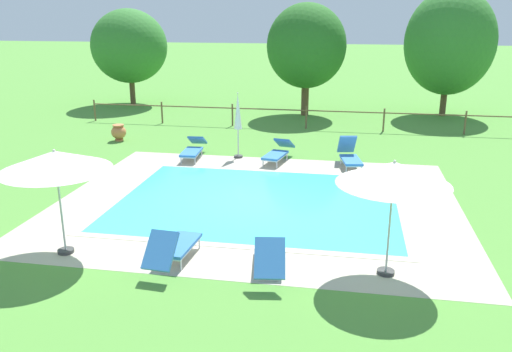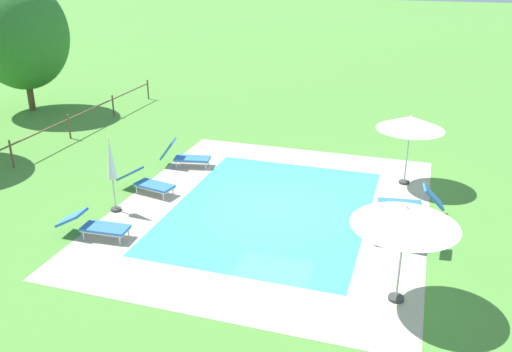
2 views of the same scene
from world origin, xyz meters
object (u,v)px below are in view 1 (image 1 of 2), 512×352
object	(u,v)px
sun_lounger_south_near_corner	(278,152)
tree_far_west	(129,46)
terracotta_urn_near_fence	(119,132)
tree_centre	(450,42)
sun_lounger_north_near_steps	(193,149)
patio_umbrella_open_by_bench	(394,174)
sun_lounger_north_end	(270,254)
patio_umbrella_closed_row_west	(238,115)
tree_west_mid	(306,46)
sun_lounger_north_mid	(174,247)
sun_lounger_north_far	(350,156)
patio_umbrella_open_foreground	(55,161)

from	to	relation	value
sun_lounger_south_near_corner	tree_far_west	bearing A→B (deg)	132.96
terracotta_urn_near_fence	tree_centre	size ratio (longest dim) A/B	0.11
sun_lounger_north_near_steps	patio_umbrella_open_by_bench	xyz separation A→B (m)	(6.50, -8.00, 1.81)
patio_umbrella_open_by_bench	sun_lounger_north_end	bearing A→B (deg)	-173.45
sun_lounger_north_near_steps	terracotta_urn_near_fence	bearing A→B (deg)	151.51
sun_lounger_north_near_steps	patio_umbrella_closed_row_west	xyz separation A→B (m)	(1.62, 0.36, 1.24)
tree_west_mid	sun_lounger_south_near_corner	bearing A→B (deg)	-90.92
terracotta_urn_near_fence	sun_lounger_north_end	bearing A→B (deg)	-52.37
sun_lounger_north_near_steps	sun_lounger_south_near_corner	size ratio (longest dim) A/B	0.98
patio_umbrella_closed_row_west	patio_umbrella_open_by_bench	bearing A→B (deg)	-59.73
sun_lounger_north_mid	tree_west_mid	xyz separation A→B (m)	(1.23, 17.61, 3.15)
patio_umbrella_closed_row_west	tree_far_west	xyz separation A→B (m)	(-8.57, 10.56, 1.73)
sun_lounger_north_mid	patio_umbrella_open_by_bench	xyz separation A→B (m)	(4.44, 0.30, 1.78)
sun_lounger_north_far	tree_centre	bearing A→B (deg)	65.91
patio_umbrella_open_foreground	tree_centre	distance (m)	21.68
sun_lounger_north_near_steps	tree_far_west	bearing A→B (deg)	122.47
sun_lounger_north_near_steps	sun_lounger_north_mid	bearing A→B (deg)	-76.05
sun_lounger_north_near_steps	tree_centre	bearing A→B (deg)	44.99
sun_lounger_north_far	patio_umbrella_open_by_bench	xyz separation A→B (m)	(0.80, -7.87, 1.77)
patio_umbrella_closed_row_west	patio_umbrella_open_foreground	bearing A→B (deg)	-103.93
patio_umbrella_open_foreground	tree_centre	bearing A→B (deg)	59.64
patio_umbrella_open_by_bench	tree_far_west	size ratio (longest dim) A/B	0.45
patio_umbrella_open_foreground	tree_west_mid	world-z (taller)	tree_west_mid
sun_lounger_north_far	tree_west_mid	bearing A→B (deg)	104.29
tree_west_mid	patio_umbrella_open_foreground	bearing A→B (deg)	-102.25
patio_umbrella_open_by_bench	patio_umbrella_closed_row_west	distance (m)	9.70
sun_lounger_north_mid	sun_lounger_south_near_corner	distance (m)	8.45
sun_lounger_north_end	patio_umbrella_closed_row_west	bearing A→B (deg)	106.18
sun_lounger_north_near_steps	terracotta_urn_near_fence	size ratio (longest dim) A/B	3.05
sun_lounger_north_near_steps	patio_umbrella_open_foreground	size ratio (longest dim) A/B	0.87
patio_umbrella_open_by_bench	tree_west_mid	xyz separation A→B (m)	(-3.21, 17.31, 1.36)
sun_lounger_north_mid	sun_lounger_north_end	world-z (taller)	sun_lounger_north_end
patio_umbrella_open_foreground	tree_centre	world-z (taller)	tree_centre
patio_umbrella_open_foreground	patio_umbrella_open_by_bench	world-z (taller)	patio_umbrella_open_by_bench
sun_lounger_north_far	tree_west_mid	xyz separation A→B (m)	(-2.40, 9.44, 3.13)
tree_west_mid	tree_centre	size ratio (longest dim) A/B	0.89
patio_umbrella_open_by_bench	tree_west_mid	bearing A→B (deg)	100.50
sun_lounger_north_end	tree_centre	xyz separation A→B (m)	(6.29, 18.69, 3.34)
sun_lounger_north_near_steps	patio_umbrella_closed_row_west	bearing A→B (deg)	12.60
sun_lounger_north_far	tree_centre	size ratio (longest dim) A/B	0.30
patio_umbrella_closed_row_west	tree_west_mid	xyz separation A→B (m)	(1.68, 8.94, 1.94)
sun_lounger_north_end	tree_centre	world-z (taller)	tree_centre
patio_umbrella_open_foreground	tree_far_west	world-z (taller)	tree_far_west
sun_lounger_south_near_corner	patio_umbrella_open_foreground	distance (m)	9.26
patio_umbrella_open_foreground	tree_west_mid	bearing A→B (deg)	77.75
tree_west_mid	sun_lounger_north_end	bearing A→B (deg)	-87.29
patio_umbrella_open_foreground	tree_west_mid	distance (m)	18.01
sun_lounger_north_mid	tree_far_west	size ratio (longest dim) A/B	0.36
sun_lounger_north_mid	patio_umbrella_closed_row_west	size ratio (longest dim) A/B	0.81
sun_lounger_north_far	sun_lounger_north_end	size ratio (longest dim) A/B	0.96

